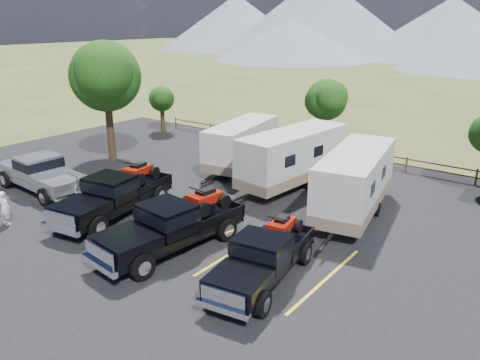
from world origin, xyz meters
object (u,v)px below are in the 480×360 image
Objects in this scene: tree_big_nw at (105,76)px; rig_center at (173,224)px; trailer_left at (242,145)px; trailer_right at (355,182)px; pickup_silver at (42,174)px; rig_right at (264,256)px; person_b at (81,192)px; person_a at (4,208)px; rig_left at (115,193)px; trailer_center at (293,158)px.

tree_big_nw is 14.75m from rig_center.
rig_center is 0.84× the size of trailer_left.
trailer_right is at bearing 66.81° from rig_center.
trailer_left is at bearing 152.08° from pickup_silver.
person_b is at bearing 169.45° from rig_right.
tree_big_nw is at bearing 98.82° from person_b.
trailer_right is at bearing -152.57° from person_a.
rig_center reaches higher than person_a.
person_b is (-2.23, -0.38, -0.31)m from rig_left.
trailer_center is (4.38, -1.03, 0.15)m from trailer_left.
tree_big_nw reaches higher than rig_center.
tree_big_nw is 11.61m from person_a.
tree_big_nw reaches higher than trailer_left.
person_b is (-6.98, 0.47, -0.31)m from rig_center.
pickup_silver reaches higher than person_b.
person_a is 1.03× the size of person_b.
tree_big_nw is at bearing 173.40° from trailer_right.
trailer_left is at bearing 172.47° from trailer_center.
trailer_center is 4.80m from trailer_right.
pickup_silver is 4.33× the size of person_b.
trailer_center is 5.69× the size of person_a.
pickup_silver is (-5.75, -0.39, -0.05)m from rig_left.
rig_center is 0.77× the size of trailer_right.
trailer_center reaches higher than rig_right.
person_a is at bearing -116.13° from trailer_center.
trailer_left is 4.50m from trailer_center.
person_a is at bearing -65.04° from tree_big_nw.
rig_center reaches higher than person_b.
trailer_right reaches higher than pickup_silver.
trailer_right is at bearing 28.03° from rig_left.
pickup_silver is at bearing -176.71° from rig_center.
trailer_right reaches higher than rig_left.
trailer_left is 1.23× the size of pickup_silver.
rig_right is 3.85× the size of person_a.
rig_left is at bearing -101.87° from trailer_left.
rig_center is 1.03× the size of pickup_silver.
rig_center is at bearing -173.46° from person_a.
trailer_right is at bearing -27.64° from trailer_left.
pickup_silver is (1.89, -6.18, -4.51)m from tree_big_nw.
rig_center is 4.34m from rig_right.
rig_right is (16.72, -6.38, -4.60)m from tree_big_nw.
pickup_silver reaches higher than rig_right.
trailer_right is at bearing 0.68° from person_b.
rig_right is (9.08, -0.59, -0.13)m from rig_left.
rig_right is 7.63m from trailer_right.
rig_center is 0.76× the size of trailer_center.
trailer_left is 11.79m from pickup_silver.
pickup_silver is (-14.86, -7.40, -0.60)m from trailer_right.
trailer_center is at bearing 20.60° from person_b.
tree_big_nw is 1.11× the size of rig_left.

